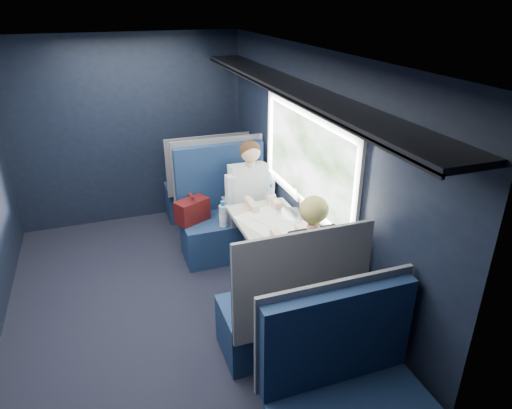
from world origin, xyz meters
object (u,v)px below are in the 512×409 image
object	(u,v)px
seat_bay_far	(287,311)
seat_row_front	(206,188)
laptop	(293,209)
woman	(308,261)
seat_row_back	(345,401)
man	(252,196)
cup	(272,199)
table	(269,230)
bottle_small	(271,194)
seat_bay_near	(224,217)

from	to	relation	value
seat_bay_far	seat_row_front	xyz separation A→B (m)	(0.00, 2.67, -0.00)
laptop	woman	bearing A→B (deg)	-105.02
seat_row_front	seat_row_back	bearing A→B (deg)	-90.00
man	cup	world-z (taller)	man
table	cup	distance (m)	0.44
seat_row_front	man	distance (m)	1.17
bottle_small	table	bearing A→B (deg)	-113.14
seat_bay_near	man	size ratio (longest dim) A/B	0.95
table	cup	bearing A→B (deg)	65.39
seat_bay_far	man	size ratio (longest dim) A/B	0.95
seat_bay_near	laptop	world-z (taller)	seat_bay_near
seat_row_back	man	size ratio (longest dim) A/B	0.88
seat_bay_near	seat_bay_far	distance (m)	1.75
seat_row_front	seat_row_back	xyz separation A→B (m)	(0.00, -3.59, 0.00)
laptop	cup	bearing A→B (deg)	109.63
bottle_small	laptop	bearing A→B (deg)	-71.89
seat_bay_near	man	bearing A→B (deg)	-32.87
table	seat_bay_near	size ratio (longest dim) A/B	0.79
seat_row_front	man	bearing A→B (deg)	-77.17
table	seat_bay_near	bearing A→B (deg)	102.96
cup	bottle_small	bearing A→B (deg)	90.42
seat_row_front	seat_row_back	world-z (taller)	same
table	seat_bay_far	bearing A→B (deg)	-101.78
table	seat_bay_far	xyz separation A→B (m)	(-0.18, -0.87, -0.25)
seat_bay_near	woman	xyz separation A→B (m)	(0.27, -1.58, 0.31)
seat_bay_near	seat_row_front	world-z (taller)	seat_bay_near
woman	bottle_small	world-z (taller)	woman
laptop	bottle_small	distance (m)	0.34
seat_bay_far	woman	distance (m)	0.43
man	seat_bay_near	bearing A→B (deg)	147.13
table	seat_row_front	bearing A→B (deg)	95.80
table	man	world-z (taller)	man
man	cup	bearing A→B (deg)	-70.65
table	seat_row_front	size ratio (longest dim) A/B	0.86
seat_row_front	cup	world-z (taller)	seat_row_front
seat_row_front	woman	size ratio (longest dim) A/B	0.88
man	cup	size ratio (longest dim) A/B	13.45
bottle_small	seat_bay_near	bearing A→B (deg)	129.50
seat_bay_near	laptop	bearing A→B (deg)	-58.24
laptop	bottle_small	world-z (taller)	laptop
seat_row_front	bottle_small	xyz separation A→B (m)	(0.36, -1.38, 0.42)
laptop	seat_bay_far	bearing A→B (deg)	-115.66
seat_row_front	bottle_small	bearing A→B (deg)	-75.43
table	laptop	size ratio (longest dim) A/B	2.86
seat_bay_far	bottle_small	bearing A→B (deg)	74.42
table	woman	bearing A→B (deg)	-84.55
seat_row_back	woman	xyz separation A→B (m)	(0.25, 1.09, 0.32)
seat_bay_near	bottle_small	size ratio (longest dim) A/B	5.97
seat_bay_near	seat_row_back	distance (m)	2.67
man	woman	world-z (taller)	same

